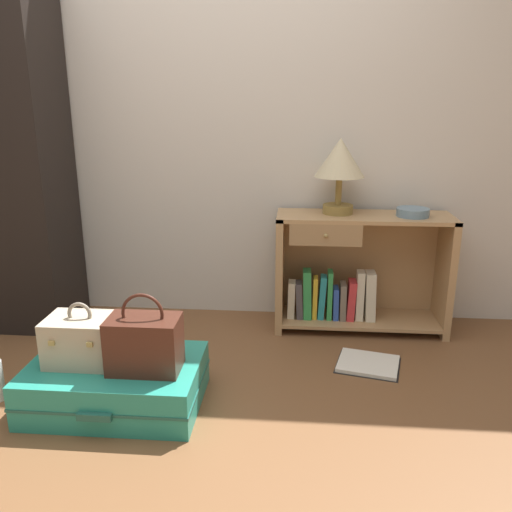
# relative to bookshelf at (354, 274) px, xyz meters

# --- Properties ---
(ground_plane) EXTENTS (9.00, 9.00, 0.00)m
(ground_plane) POSITION_rel_bookshelf_xyz_m (-0.81, -1.27, -0.33)
(ground_plane) COLOR brown
(back_wall) EXTENTS (6.40, 0.10, 2.60)m
(back_wall) POSITION_rel_bookshelf_xyz_m (-0.81, 0.23, 0.97)
(back_wall) COLOR beige
(back_wall) RESTS_ON ground_plane
(bookshelf) EXTENTS (0.98, 0.34, 0.68)m
(bookshelf) POSITION_rel_bookshelf_xyz_m (0.00, 0.00, 0.00)
(bookshelf) COLOR tan
(bookshelf) RESTS_ON ground_plane
(table_lamp) EXTENTS (0.28, 0.28, 0.42)m
(table_lamp) POSITION_rel_bookshelf_xyz_m (-0.11, 0.01, 0.64)
(table_lamp) COLOR olive
(table_lamp) RESTS_ON bookshelf
(bowl) EXTENTS (0.18, 0.18, 0.05)m
(bowl) POSITION_rel_bookshelf_xyz_m (0.30, -0.03, 0.38)
(bowl) COLOR slate
(bowl) RESTS_ON bookshelf
(suitcase_large) EXTENTS (0.75, 0.52, 0.20)m
(suitcase_large) POSITION_rel_bookshelf_xyz_m (-1.11, -0.93, -0.23)
(suitcase_large) COLOR teal
(suitcase_large) RESTS_ON ground_plane
(train_case) EXTENTS (0.29, 0.22, 0.28)m
(train_case) POSITION_rel_bookshelf_xyz_m (-1.25, -0.93, -0.02)
(train_case) COLOR #B7A88E
(train_case) RESTS_ON suitcase_large
(handbag) EXTENTS (0.30, 0.18, 0.34)m
(handbag) POSITION_rel_bookshelf_xyz_m (-0.96, -0.98, -0.00)
(handbag) COLOR #472319
(handbag) RESTS_ON suitcase_large
(open_book_on_floor) EXTENTS (0.36, 0.33, 0.02)m
(open_book_on_floor) POSITION_rel_bookshelf_xyz_m (0.04, -0.49, -0.32)
(open_book_on_floor) COLOR white
(open_book_on_floor) RESTS_ON ground_plane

